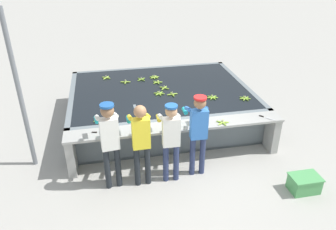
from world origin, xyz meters
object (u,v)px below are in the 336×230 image
Objects in this scene: banana_bunch_floating_6 at (141,79)px; banana_bunch_floating_8 at (157,82)px; banana_bunch_floating_4 at (212,97)px; banana_bunch_floating_7 at (172,94)px; worker_0 at (110,138)px; banana_bunch_ledge_1 at (201,120)px; banana_bunch_floating_9 at (106,78)px; banana_bunch_floating_10 at (100,121)px; worker_2 at (171,136)px; knife_1 at (98,132)px; knife_0 at (265,117)px; banana_bunch_floating_3 at (164,88)px; worker_3 at (198,128)px; support_post_left at (20,94)px; banana_bunch_ledge_0 at (223,122)px; banana_bunch_floating_2 at (154,77)px; worker_1 at (141,138)px; crate at (304,183)px; banana_bunch_floating_5 at (245,98)px; banana_bunch_floating_1 at (125,82)px.

banana_bunch_floating_6 and banana_bunch_floating_8 have the same top height.
banana_bunch_floating_4 is 0.97m from banana_bunch_floating_7.
worker_0 reaches higher than banana_bunch_ledge_1.
banana_bunch_floating_9 is at bearing 155.37° from banana_bunch_floating_8.
banana_bunch_floating_8 is 0.97× the size of banana_bunch_floating_10.
banana_bunch_floating_7 is 1.00× the size of banana_bunch_floating_10.
worker_2 reaches higher than banana_bunch_floating_7.
worker_0 reaches higher than knife_1.
knife_0 is 0.81× the size of knife_1.
worker_2 is 2.93m from banana_bunch_floating_8.
banana_bunch_floating_6 is (-0.50, 0.71, 0.00)m from banana_bunch_floating_3.
worker_3 is 6.79× the size of banana_bunch_floating_6.
banana_bunch_floating_10 is 1.60m from support_post_left.
banana_bunch_floating_4 is at bearing 22.34° from knife_1.
banana_bunch_floating_6 is at bearing 102.39° from worker_3.
banana_bunch_floating_9 is 0.72× the size of knife_1.
banana_bunch_ledge_0 is 0.98× the size of knife_0.
worker_0 is 6.31× the size of banana_bunch_floating_8.
banana_bunch_floating_4 is 1.18m from banana_bunch_ledge_1.
banana_bunch_floating_2 is at bearing 102.03° from banana_bunch_ledge_1.
worker_1 is 3.14m from crate.
banana_bunch_floating_5 is 1.13× the size of banana_bunch_floating_6.
worker_3 is 6.09× the size of banana_bunch_ledge_1.
crate is at bearing -60.82° from banana_bunch_floating_8.
knife_0 is at bearing -42.95° from banana_bunch_floating_9.
worker_1 is at bearing -138.28° from banana_bunch_floating_4.
banana_bunch_floating_10 is 0.47m from knife_1.
knife_1 is (-1.18, -2.61, -0.01)m from banana_bunch_floating_6.
banana_bunch_floating_10 is (-0.17, 1.05, -0.20)m from worker_0.
banana_bunch_floating_3 is 2.65m from knife_0.
banana_bunch_floating_3 is at bearing 81.80° from worker_2.
banana_bunch_floating_7 and banana_bunch_floating_10 have the same top height.
banana_bunch_floating_6 is (-0.37, -0.09, 0.00)m from banana_bunch_floating_2.
crate is (2.00, -3.35, -0.70)m from banana_bunch_floating_3.
knife_0 is (3.25, 0.52, -0.20)m from worker_0.
banana_bunch_floating_3 and banana_bunch_floating_4 have the same top height.
worker_2 is 1.45m from knife_1.
banana_bunch_floating_8 is 1.45m from banana_bunch_floating_9.
banana_bunch_floating_7 is at bearing 157.66° from banana_bunch_floating_4.
banana_bunch_ledge_1 is at bearing -56.88° from banana_bunch_floating_9.
banana_bunch_floating_7 is at bearing -43.17° from banana_bunch_floating_9.
banana_bunch_floating_4 is 1.12× the size of banana_bunch_floating_9.
banana_bunch_floating_1 reaches higher than knife_0.
banana_bunch_floating_1 is (0.53, 3.09, -0.20)m from worker_0.
worker_3 is 2.22m from crate.
banana_bunch_floating_3 is at bearing 25.55° from support_post_left.
banana_bunch_ledge_0 reaches higher than banana_bunch_floating_8.
banana_bunch_floating_8 is (-0.22, 0.84, -0.00)m from banana_bunch_floating_7.
banana_bunch_floating_8 is at bearing 110.76° from banana_bunch_ledge_0.
banana_bunch_floating_9 is 2.93m from knife_1.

